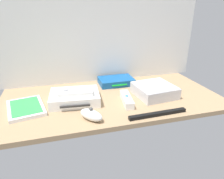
{
  "coord_description": "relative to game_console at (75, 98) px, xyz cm",
  "views": [
    {
      "loc": [
        -23.08,
        -82.85,
        39.76
      ],
      "look_at": [
        0.0,
        0.0,
        4.0
      ],
      "focal_mm": 32.82,
      "sensor_mm": 36.0,
      "label": 1
    }
  ],
  "objects": [
    {
      "name": "network_router",
      "position": [
        23.76,
        16.58,
        -0.5
      ],
      "size": [
        18.06,
        12.47,
        3.4
      ],
      "rotation": [
        0.0,
        0.0,
        0.01
      ],
      "color": "#145193",
      "rests_on": "ground_plane"
    },
    {
      "name": "back_wall",
      "position": [
        16.98,
        25.06,
        29.8
      ],
      "size": [
        110.0,
        1.2,
        64.0
      ],
      "primitive_type": "cube",
      "color": "silver",
      "rests_on": "ground"
    },
    {
      "name": "remote_classic_pad",
      "position": [
        0.47,
        -1.14,
        3.21
      ],
      "size": [
        15.22,
        9.58,
        2.4
      ],
      "rotation": [
        0.0,
        0.0,
        -0.11
      ],
      "color": "white",
      "rests_on": "game_console"
    },
    {
      "name": "remote_nunchuk",
      "position": [
        4.26,
        -16.45,
        -0.16
      ],
      "size": [
        9.64,
        10.58,
        5.1
      ],
      "rotation": [
        0.0,
        0.0,
        0.67
      ],
      "color": "white",
      "rests_on": "ground_plane"
    },
    {
      "name": "mini_computer",
      "position": [
        36.8,
        -2.57,
        0.44
      ],
      "size": [
        18.64,
        18.64,
        5.3
      ],
      "rotation": [
        0.0,
        0.0,
        0.1
      ],
      "color": "silver",
      "rests_on": "ground_plane"
    },
    {
      "name": "game_console",
      "position": [
        0.0,
        0.0,
        0.0
      ],
      "size": [
        22.38,
        17.95,
        4.4
      ],
      "rotation": [
        0.0,
        0.0,
        -0.09
      ],
      "color": "white",
      "rests_on": "ground_plane"
    },
    {
      "name": "ground_plane",
      "position": [
        16.98,
        0.46,
        -3.2
      ],
      "size": [
        100.0,
        48.0,
        2.0
      ],
      "primitive_type": "cube",
      "color": "#9E7F5B",
      "rests_on": "ground"
    },
    {
      "name": "remote_wand",
      "position": [
        21.76,
        -6.29,
        -0.69
      ],
      "size": [
        5.63,
        15.16,
        3.4
      ],
      "rotation": [
        0.0,
        0.0,
        -0.14
      ],
      "color": "white",
      "rests_on": "ground_plane"
    },
    {
      "name": "game_case",
      "position": [
        -20.12,
        -1.26,
        -1.44
      ],
      "size": [
        17.17,
        21.36,
        1.56
      ],
      "rotation": [
        0.0,
        0.0,
        0.2
      ],
      "color": "white",
      "rests_on": "ground_plane"
    },
    {
      "name": "sensor_bar",
      "position": [
        29.6,
        -20.36,
        -1.5
      ],
      "size": [
        24.05,
        2.59,
        1.4
      ],
      "primitive_type": "cube",
      "rotation": [
        0.0,
        0.0,
        0.03
      ],
      "color": "black",
      "rests_on": "ground_plane"
    }
  ]
}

